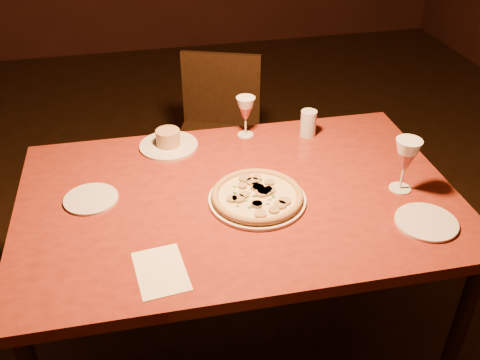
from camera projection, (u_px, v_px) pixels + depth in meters
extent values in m
plane|color=black|center=(194.00, 323.00, 2.41)|extent=(7.00, 7.00, 0.00)
cube|color=maroon|center=(238.00, 199.00, 1.86)|extent=(1.52, 1.00, 0.04)
cylinder|color=black|center=(64.00, 237.00, 2.31)|extent=(0.05, 0.05, 0.76)
cylinder|color=black|center=(456.00, 339.00, 1.86)|extent=(0.05, 0.05, 0.76)
cylinder|color=black|center=(363.00, 199.00, 2.54)|extent=(0.05, 0.05, 0.76)
cube|color=black|center=(216.00, 143.00, 2.84)|extent=(0.55, 0.55, 0.04)
cube|color=black|center=(221.00, 89.00, 2.87)|extent=(0.41, 0.18, 0.40)
cylinder|color=black|center=(180.00, 195.00, 2.85)|extent=(0.04, 0.04, 0.43)
cylinder|color=black|center=(193.00, 161.00, 3.13)|extent=(0.04, 0.04, 0.43)
cylinder|color=black|center=(243.00, 201.00, 2.81)|extent=(0.04, 0.04, 0.43)
cylinder|color=black|center=(251.00, 166.00, 3.09)|extent=(0.04, 0.04, 0.43)
cylinder|color=silver|center=(257.00, 199.00, 1.81)|extent=(0.33, 0.33, 0.01)
cylinder|color=beige|center=(257.00, 197.00, 1.81)|extent=(0.30, 0.30, 0.01)
torus|color=#B27C4D|center=(257.00, 195.00, 1.80)|extent=(0.31, 0.31, 0.02)
cylinder|color=silver|center=(169.00, 146.00, 2.11)|extent=(0.23, 0.23, 0.01)
cylinder|color=tan|center=(168.00, 138.00, 2.09)|extent=(0.09, 0.09, 0.06)
cylinder|color=silver|center=(308.00, 123.00, 2.16)|extent=(0.06, 0.06, 0.11)
cylinder|color=silver|center=(91.00, 199.00, 1.82)|extent=(0.18, 0.18, 0.01)
cylinder|color=silver|center=(426.00, 222.00, 1.71)|extent=(0.20, 0.20, 0.01)
cube|color=white|center=(161.00, 271.00, 1.54)|extent=(0.16, 0.22, 0.00)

